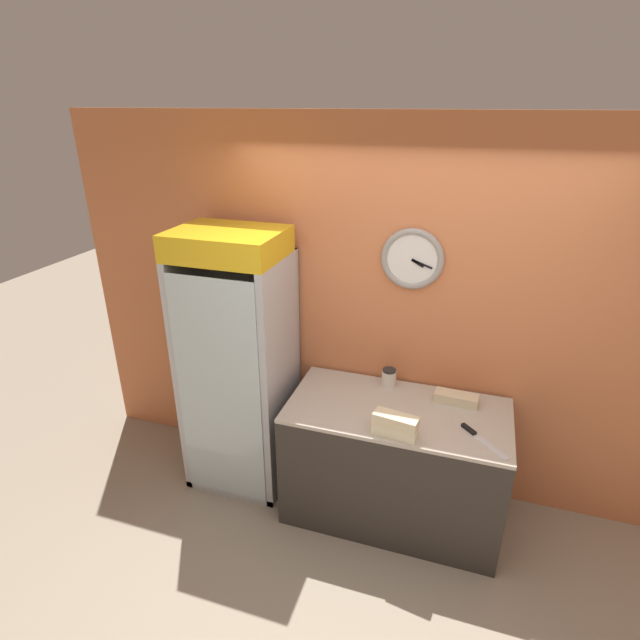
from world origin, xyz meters
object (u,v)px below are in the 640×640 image
object	(u,v)px
sandwich_stack_middle	(396,421)
condiment_jar	(389,377)
beverage_cooler	(240,350)
sandwich_stack_bottom	(395,431)
sandwich_flat_left	(456,398)
chefs_knife	(477,436)

from	to	relation	value
sandwich_stack_middle	condiment_jar	bearing A→B (deg)	104.53
beverage_cooler	condiment_jar	world-z (taller)	beverage_cooler
sandwich_stack_middle	condiment_jar	world-z (taller)	sandwich_stack_middle
sandwich_stack_bottom	sandwich_flat_left	xyz separation A→B (m)	(0.33, 0.49, -0.00)
sandwich_stack_bottom	chefs_knife	world-z (taller)	sandwich_stack_bottom
sandwich_stack_bottom	chefs_knife	size ratio (longest dim) A/B	0.97
sandwich_stack_bottom	chefs_knife	distance (m)	0.50
chefs_knife	condiment_jar	size ratio (longest dim) A/B	2.25
beverage_cooler	sandwich_stack_bottom	world-z (taller)	beverage_cooler
condiment_jar	sandwich_flat_left	bearing A→B (deg)	-10.06
sandwich_flat_left	chefs_knife	world-z (taller)	sandwich_flat_left
sandwich_flat_left	chefs_knife	bearing A→B (deg)	-66.44
sandwich_stack_middle	chefs_knife	xyz separation A→B (m)	(0.48, 0.14, -0.10)
sandwich_stack_bottom	sandwich_stack_middle	world-z (taller)	sandwich_stack_middle
sandwich_flat_left	condiment_jar	world-z (taller)	condiment_jar
sandwich_stack_bottom	condiment_jar	distance (m)	0.59
sandwich_stack_bottom	sandwich_flat_left	world-z (taller)	sandwich_stack_bottom
chefs_knife	sandwich_stack_bottom	bearing A→B (deg)	-163.89
sandwich_stack_middle	condiment_jar	size ratio (longest dim) A/B	2.21
sandwich_flat_left	condiment_jar	distance (m)	0.48
sandwich_flat_left	chefs_knife	size ratio (longest dim) A/B	1.01
sandwich_stack_middle	condiment_jar	xyz separation A→B (m)	(-0.15, 0.57, -0.05)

